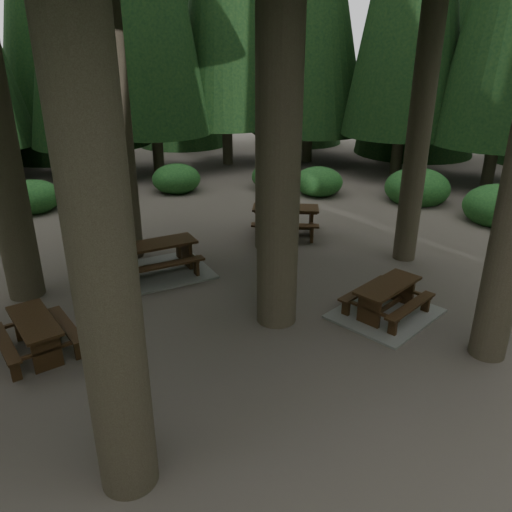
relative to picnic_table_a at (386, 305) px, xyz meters
name	(u,v)px	position (x,y,z in m)	size (l,w,h in m)	color
ground	(245,331)	(-3.10, 0.51, -0.25)	(80.00, 80.00, 0.00)	#564D45
picnic_table_a	(386,305)	(0.00, 0.00, 0.00)	(2.72, 2.52, 0.74)	gray
picnic_table_b	(36,331)	(-7.04, 1.26, 0.23)	(1.72, 1.95, 0.72)	black
picnic_table_c	(159,263)	(-4.15, 4.03, 0.05)	(2.70, 2.32, 0.85)	gray
picnic_table_d	(285,216)	(0.15, 5.51, 0.33)	(2.53, 2.35, 0.88)	black
shrub_ring	(262,293)	(-2.40, 1.26, 0.15)	(23.86, 24.64, 1.49)	#1B4F22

